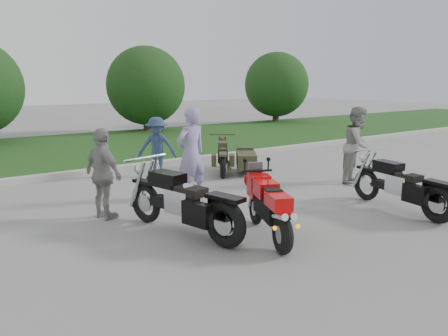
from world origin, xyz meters
TOP-DOWN VIEW (x-y plane):
  - ground at (0.00, 0.00)m, footprint 80.00×80.00m
  - curb at (0.00, 6.00)m, footprint 60.00×0.30m
  - grass_strip at (0.00, 10.15)m, footprint 60.00×8.00m
  - tree_mid_right at (4.00, 13.50)m, footprint 3.60×3.60m
  - tree_far_right at (12.00, 13.50)m, footprint 3.60×3.60m
  - sportbike_red at (-0.40, -0.33)m, footprint 0.90×1.85m
  - cruiser_left at (-1.38, 0.53)m, footprint 0.88×2.53m
  - cruiser_right at (2.64, -0.72)m, footprint 0.52×2.37m
  - cruiser_sidecar at (2.13, 3.94)m, footprint 1.66×1.94m
  - person_stripe at (-0.17, 2.44)m, footprint 0.76×0.55m
  - person_grey at (3.90, 1.39)m, footprint 1.10×0.99m
  - person_denim at (0.21, 4.81)m, footprint 1.15×1.02m
  - person_back at (-2.16, 2.14)m, footprint 0.63×1.04m

SIDE VIEW (x-z plane):
  - ground at x=0.00m, z-range 0.00..0.00m
  - grass_strip at x=0.00m, z-range 0.00..0.14m
  - curb at x=0.00m, z-range 0.00..0.15m
  - cruiser_sidecar at x=2.13m, z-range -0.03..0.78m
  - cruiser_right at x=2.64m, z-range 0.01..0.92m
  - cruiser_left at x=-1.38m, z-range 0.01..1.00m
  - sportbike_red at x=-0.40m, z-range 0.08..1.00m
  - person_denim at x=0.21m, z-range 0.00..1.55m
  - person_back at x=-2.16m, z-range 0.00..1.65m
  - person_grey at x=3.90m, z-range 0.00..1.85m
  - person_stripe at x=-0.17m, z-range 0.00..1.93m
  - tree_mid_right at x=4.00m, z-range 0.19..4.19m
  - tree_far_right at x=12.00m, z-range 0.19..4.19m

